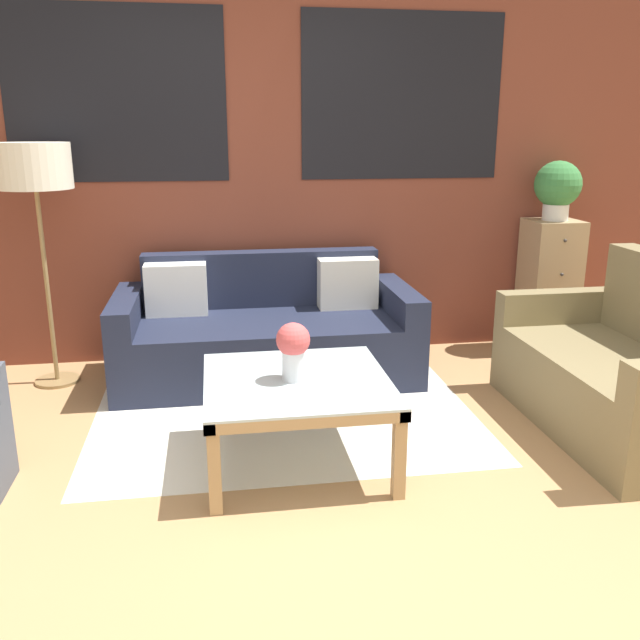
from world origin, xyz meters
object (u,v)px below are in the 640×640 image
object	(u,v)px
couch_dark	(266,334)
drawer_cabinet	(548,286)
coffee_table	(297,392)
potted_plant	(558,187)
flower_vase	(293,347)
settee_vintage	(627,375)
floor_lamp	(35,175)

from	to	relation	value
couch_dark	drawer_cabinet	world-z (taller)	drawer_cabinet
couch_dark	coffee_table	size ratio (longest dim) A/B	2.20
potted_plant	flower_vase	world-z (taller)	potted_plant
potted_plant	drawer_cabinet	bearing A→B (deg)	-90.00
settee_vintage	drawer_cabinet	xyz separation A→B (m)	(0.24, 1.39, 0.17)
coffee_table	drawer_cabinet	world-z (taller)	drawer_cabinet
coffee_table	potted_plant	bearing A→B (deg)	36.37
coffee_table	flower_vase	xyz separation A→B (m)	(-0.02, -0.01, 0.23)
coffee_table	floor_lamp	world-z (taller)	floor_lamp
drawer_cabinet	flower_vase	distance (m)	2.57
coffee_table	potted_plant	world-z (taller)	potted_plant
couch_dark	floor_lamp	distance (m)	1.72
flower_vase	floor_lamp	bearing A→B (deg)	135.80
flower_vase	couch_dark	bearing A→B (deg)	91.29
coffee_table	drawer_cabinet	size ratio (longest dim) A/B	0.91
couch_dark	floor_lamp	size ratio (longest dim) A/B	1.28
coffee_table	flower_vase	size ratio (longest dim) A/B	3.13
settee_vintage	coffee_table	bearing A→B (deg)	-176.30
couch_dark	coffee_table	xyz separation A→B (m)	(0.05, -1.27, 0.09)
settee_vintage	potted_plant	size ratio (longest dim) A/B	3.53
potted_plant	settee_vintage	bearing A→B (deg)	-99.71
settee_vintage	potted_plant	bearing A→B (deg)	80.29
potted_plant	coffee_table	bearing A→B (deg)	-143.63
coffee_table	couch_dark	bearing A→B (deg)	92.04
couch_dark	potted_plant	distance (m)	2.30
floor_lamp	couch_dark	bearing A→B (deg)	-2.77
floor_lamp	drawer_cabinet	world-z (taller)	floor_lamp
flower_vase	settee_vintage	bearing A→B (deg)	4.05
settee_vintage	floor_lamp	xyz separation A→B (m)	(-3.22, 1.22, 1.01)
coffee_table	flower_vase	bearing A→B (deg)	-142.69
couch_dark	potted_plant	size ratio (longest dim) A/B	4.64
couch_dark	floor_lamp	xyz separation A→B (m)	(-1.36, 0.07, 1.05)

